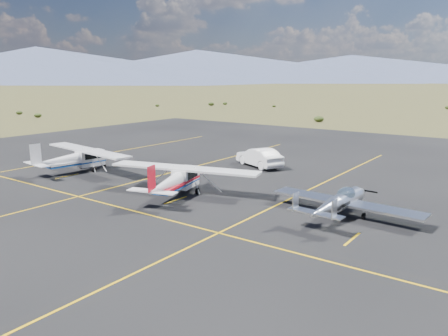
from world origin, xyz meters
TOP-DOWN VIEW (x-y plane):
  - ground at (0.00, 0.00)m, footprint 1600.00×1600.00m
  - apron at (0.00, 7.00)m, footprint 72.00×72.00m
  - aircraft_low_wing at (-0.26, -1.82)m, footprint 6.09×8.48m
  - aircraft_cessna at (-2.26, 8.02)m, footprint 6.65×10.04m
  - aircraft_plain at (-1.69, 19.10)m, footprint 6.18×10.23m
  - sedan at (8.61, 8.69)m, footprint 3.47×5.03m

SIDE VIEW (x-z plane):
  - ground at x=0.00m, z-range 0.00..0.00m
  - apron at x=0.00m, z-range -0.01..0.01m
  - sedan at x=8.61m, z-range 0.01..1.58m
  - aircraft_low_wing at x=-0.26m, z-range -0.04..1.80m
  - aircraft_cessna at x=-2.26m, z-range -0.14..2.41m
  - aircraft_plain at x=-1.69m, z-range -0.14..2.44m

